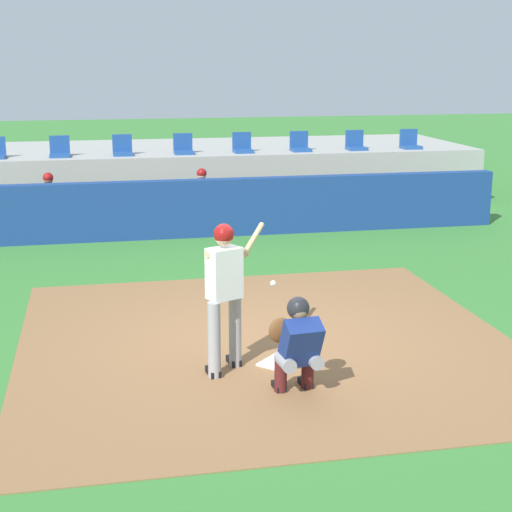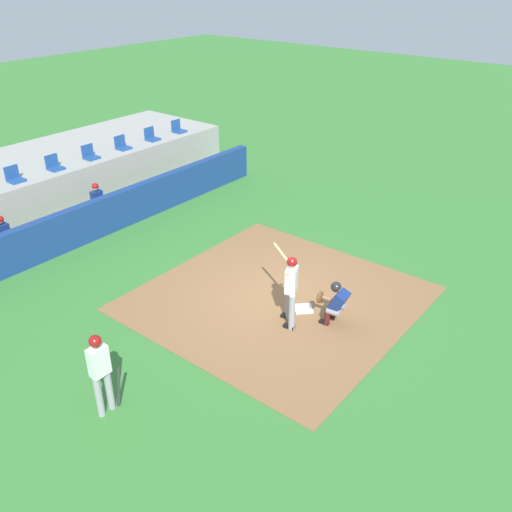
% 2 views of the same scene
% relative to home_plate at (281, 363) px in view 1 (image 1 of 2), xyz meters
% --- Properties ---
extents(ground_plane, '(80.00, 80.00, 0.00)m').
position_rel_home_plate_xyz_m(ground_plane, '(0.00, 0.80, -0.02)').
color(ground_plane, '#387A33').
extents(dirt_infield, '(6.40, 6.40, 0.01)m').
position_rel_home_plate_xyz_m(dirt_infield, '(0.00, 0.80, -0.02)').
color(dirt_infield, olive).
rests_on(dirt_infield, ground).
extents(home_plate, '(0.62, 0.62, 0.02)m').
position_rel_home_plate_xyz_m(home_plate, '(0.00, 0.00, 0.00)').
color(home_plate, white).
rests_on(home_plate, dirt_infield).
extents(batter_at_plate, '(0.92, 1.22, 1.80)m').
position_rel_home_plate_xyz_m(batter_at_plate, '(-0.68, -0.06, 1.01)').
color(batter_at_plate, '#99999E').
rests_on(batter_at_plate, ground).
extents(catcher_crouched, '(0.52, 1.69, 1.13)m').
position_rel_home_plate_xyz_m(catcher_crouched, '(-0.03, -0.86, 0.59)').
color(catcher_crouched, gray).
rests_on(catcher_crouched, ground).
extents(dugout_wall, '(13.00, 0.30, 1.20)m').
position_rel_home_plate_xyz_m(dugout_wall, '(0.00, 7.30, 0.58)').
color(dugout_wall, navy).
rests_on(dugout_wall, ground).
extents(dugout_bench, '(11.80, 0.44, 0.45)m').
position_rel_home_plate_xyz_m(dugout_bench, '(0.00, 8.30, 0.20)').
color(dugout_bench, olive).
rests_on(dugout_bench, ground).
extents(dugout_player_0, '(0.49, 0.70, 1.30)m').
position_rel_home_plate_xyz_m(dugout_player_0, '(-3.08, 8.14, 0.65)').
color(dugout_player_0, '#939399').
rests_on(dugout_player_0, ground).
extents(dugout_player_1, '(0.49, 0.70, 1.30)m').
position_rel_home_plate_xyz_m(dugout_player_1, '(0.17, 8.14, 0.65)').
color(dugout_player_1, '#939399').
rests_on(dugout_player_1, ground).
extents(stands_platform, '(15.00, 4.40, 1.40)m').
position_rel_home_plate_xyz_m(stands_platform, '(0.00, 11.70, 0.68)').
color(stands_platform, '#9E9E99').
rests_on(stands_platform, ground).
extents(stadium_seat_2, '(0.46, 0.46, 0.48)m').
position_rel_home_plate_xyz_m(stadium_seat_2, '(-2.89, 10.18, 1.51)').
color(stadium_seat_2, '#1E478C').
rests_on(stadium_seat_2, stands_platform).
extents(stadium_seat_3, '(0.46, 0.46, 0.48)m').
position_rel_home_plate_xyz_m(stadium_seat_3, '(-1.44, 10.18, 1.51)').
color(stadium_seat_3, '#1E478C').
rests_on(stadium_seat_3, stands_platform).
extents(stadium_seat_4, '(0.46, 0.46, 0.48)m').
position_rel_home_plate_xyz_m(stadium_seat_4, '(0.00, 10.18, 1.51)').
color(stadium_seat_4, '#1E478C').
rests_on(stadium_seat_4, stands_platform).
extents(stadium_seat_5, '(0.46, 0.46, 0.48)m').
position_rel_home_plate_xyz_m(stadium_seat_5, '(1.44, 10.18, 1.51)').
color(stadium_seat_5, '#1E478C').
rests_on(stadium_seat_5, stands_platform).
extents(stadium_seat_6, '(0.46, 0.46, 0.48)m').
position_rel_home_plate_xyz_m(stadium_seat_6, '(2.89, 10.18, 1.51)').
color(stadium_seat_6, '#1E478C').
rests_on(stadium_seat_6, stands_platform).
extents(stadium_seat_7, '(0.46, 0.46, 0.48)m').
position_rel_home_plate_xyz_m(stadium_seat_7, '(4.33, 10.18, 1.51)').
color(stadium_seat_7, '#1E478C').
rests_on(stadium_seat_7, stands_platform).
extents(stadium_seat_8, '(0.46, 0.46, 0.48)m').
position_rel_home_plate_xyz_m(stadium_seat_8, '(5.78, 10.18, 1.51)').
color(stadium_seat_8, '#1E478C').
rests_on(stadium_seat_8, stands_platform).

